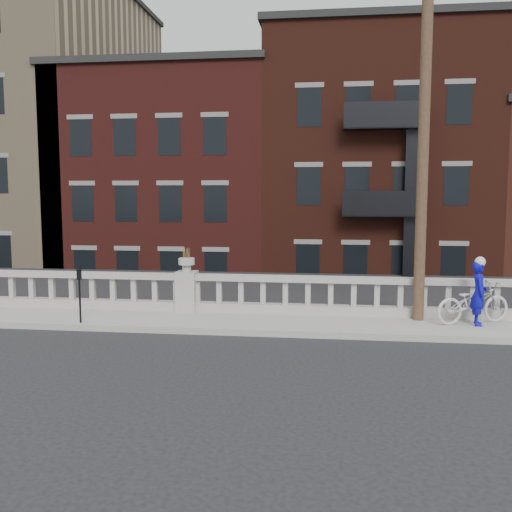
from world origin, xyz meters
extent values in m
plane|color=black|center=(0.00, 0.00, 0.00)|extent=(120.00, 120.00, 0.00)
cube|color=gray|center=(0.00, 3.00, 0.07)|extent=(32.00, 2.20, 0.15)
cube|color=gray|center=(0.00, 3.95, 0.28)|extent=(28.00, 0.34, 0.25)
cube|color=gray|center=(0.00, 3.95, 1.10)|extent=(28.00, 0.34, 0.16)
cube|color=gray|center=(0.00, 3.95, 0.70)|extent=(0.55, 0.55, 1.10)
cylinder|color=gray|center=(0.00, 3.95, 1.35)|extent=(0.24, 0.24, 0.20)
cylinder|color=gray|center=(0.00, 3.95, 1.53)|extent=(0.44, 0.44, 0.18)
cube|color=#605E59|center=(0.00, 4.30, -2.42)|extent=(36.00, 0.50, 5.15)
cube|color=black|center=(0.00, 25.95, -5.25)|extent=(80.00, 44.00, 0.50)
cube|color=#595651|center=(-2.00, 8.45, -3.00)|extent=(16.00, 7.00, 4.00)
cube|color=#471814|center=(-4.00, 19.95, 2.00)|extent=(10.00, 14.00, 14.00)
cube|color=black|center=(-4.00, 19.95, 9.15)|extent=(10.30, 14.30, 0.30)
cube|color=#3B1710|center=(6.00, 19.95, 2.75)|extent=(10.00, 14.00, 15.50)
cube|color=black|center=(6.00, 19.95, 10.65)|extent=(10.30, 14.30, 0.30)
cylinder|color=#422D1E|center=(6.20, 3.60, 5.15)|extent=(0.28, 0.28, 10.00)
cylinder|color=black|center=(-2.30, 2.15, 0.70)|extent=(0.05, 0.05, 1.10)
cube|color=black|center=(-2.30, 2.15, 1.38)|extent=(0.10, 0.08, 0.26)
cube|color=black|center=(-2.30, 2.10, 1.42)|extent=(0.06, 0.01, 0.08)
imported|color=silver|center=(7.49, 3.34, 0.68)|extent=(2.13, 1.42, 1.06)
imported|color=#0C0BAA|center=(7.57, 3.17, 0.95)|extent=(0.44, 0.62, 1.59)
camera|label=1|loc=(3.90, -11.27, 3.39)|focal=40.00mm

